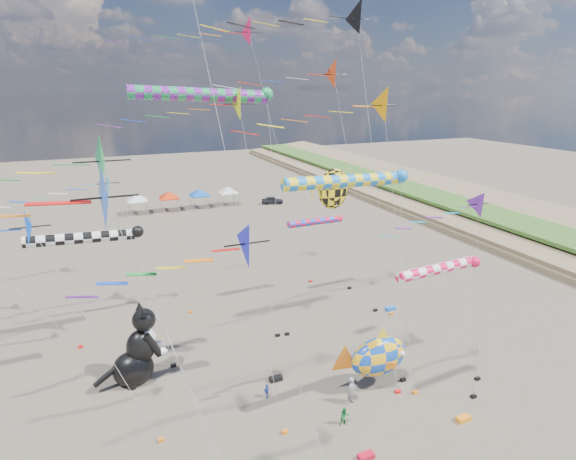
# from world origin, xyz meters

# --- Properties ---
(delta_kite_0) EXTENTS (8.32, 1.65, 13.94)m
(delta_kite_0) POSITION_xyz_m (8.30, 5.76, 12.69)
(delta_kite_0) COLOR #6D28A2
(delta_kite_0) RESTS_ON ground
(delta_kite_1) EXTENTS (15.80, 2.81, 25.55)m
(delta_kite_1) POSITION_xyz_m (2.60, 25.28, 23.88)
(delta_kite_1) COLOR #FB1251
(delta_kite_1) RESTS_ON ground
(delta_kite_2) EXTENTS (14.65, 2.75, 25.72)m
(delta_kite_2) POSITION_xyz_m (6.95, 15.99, 24.07)
(delta_kite_2) COLOR black
(delta_kite_2) RESTS_ON ground
(delta_kite_3) EXTENTS (10.78, 1.97, 14.17)m
(delta_kite_3) POSITION_xyz_m (-14.34, 8.50, 12.84)
(delta_kite_3) COLOR blue
(delta_kite_3) RESTS_ON ground
(delta_kite_4) EXTENTS (11.40, 2.48, 19.76)m
(delta_kite_4) POSITION_xyz_m (-2.85, 16.54, 18.25)
(delta_kite_4) COLOR #F6FF15
(delta_kite_4) RESTS_ON ground
(delta_kite_6) EXTENTS (12.08, 2.03, 13.24)m
(delta_kite_6) POSITION_xyz_m (-10.33, 23.41, 11.88)
(delta_kite_6) COLOR #1D94D3
(delta_kite_6) RESTS_ON ground
(delta_kite_8) EXTENTS (11.21, 2.13, 19.69)m
(delta_kite_8) POSITION_xyz_m (2.51, 6.26, 18.28)
(delta_kite_8) COLOR #F89C06
(delta_kite_8) RESTS_ON ground
(delta_kite_9) EXTENTS (14.13, 2.45, 21.72)m
(delta_kite_9) POSITION_xyz_m (5.54, 17.14, 20.18)
(delta_kite_9) COLOR #E64412
(delta_kite_9) RESTS_ON ground
(delta_kite_10) EXTENTS (11.38, 2.39, 17.93)m
(delta_kite_10) POSITION_xyz_m (-11.30, 5.36, 16.46)
(delta_kite_10) COLOR #169246
(delta_kite_10) RESTS_ON ground
(delta_kite_11) EXTENTS (10.46, 1.99, 14.95)m
(delta_kite_11) POSITION_xyz_m (-7.12, 1.04, 13.63)
(delta_kite_11) COLOR #070DD4
(delta_kite_11) RESTS_ON ground
(delta_kite_12) EXTENTS (13.35, 2.14, 17.45)m
(delta_kite_12) POSITION_xyz_m (-11.47, 0.54, 16.01)
(delta_kite_12) COLOR blue
(delta_kite_12) RESTS_ON ground
(windsock_0) EXTENTS (6.98, 0.67, 7.91)m
(windsock_0) POSITION_xyz_m (7.22, 22.21, 7.52)
(windsock_0) COLOR red
(windsock_0) RESTS_ON ground
(windsock_1) EXTENTS (8.21, 0.76, 10.95)m
(windsock_1) POSITION_xyz_m (-12.02, 15.59, 10.52)
(windsock_1) COLOR black
(windsock_1) RESTS_ON ground
(windsock_2) EXTENTS (10.76, 0.91, 19.49)m
(windsock_2) POSITION_xyz_m (-3.88, 16.43, 18.98)
(windsock_2) COLOR #1A924E
(windsock_2) RESTS_ON ground
(windsock_3) EXTENTS (9.22, 0.79, 14.91)m
(windsock_3) POSITION_xyz_m (1.90, 7.67, 14.45)
(windsock_3) COLOR blue
(windsock_3) RESTS_ON ground
(windsock_4) EXTENTS (7.15, 0.65, 10.15)m
(windsock_4) POSITION_xyz_m (6.06, 4.42, 9.75)
(windsock_4) COLOR #F2114E
(windsock_4) RESTS_ON ground
(angelfish_kite) EXTENTS (3.74, 3.02, 14.58)m
(angelfish_kite) POSITION_xyz_m (2.53, 11.17, 13.16)
(angelfish_kite) COLOR yellow
(angelfish_kite) RESTS_ON ground
(cat_inflatable) EXTENTS (4.45, 2.69, 5.65)m
(cat_inflatable) POSITION_xyz_m (-10.12, 14.89, 2.83)
(cat_inflatable) COLOR black
(cat_inflatable) RESTS_ON ground
(fish_inflatable) EXTENTS (5.59, 2.38, 4.57)m
(fish_inflatable) POSITION_xyz_m (4.61, 7.78, 2.45)
(fish_inflatable) COLOR #1248B6
(fish_inflatable) RESTS_ON ground
(person_adult) EXTENTS (0.83, 0.77, 1.89)m
(person_adult) POSITION_xyz_m (2.26, 7.10, 0.95)
(person_adult) COLOR gray
(person_adult) RESTS_ON ground
(child_green) EXTENTS (0.63, 0.52, 1.22)m
(child_green) POSITION_xyz_m (0.85, 5.53, 0.61)
(child_green) COLOR #177A34
(child_green) RESTS_ON ground
(child_blue) EXTENTS (0.64, 0.49, 1.01)m
(child_blue) POSITION_xyz_m (-2.55, 9.75, 0.50)
(child_blue) COLOR #2D42B5
(child_blue) RESTS_ON ground
(kite_bag_0) EXTENTS (0.90, 0.44, 0.30)m
(kite_bag_0) POSITION_xyz_m (7.75, 3.02, 0.15)
(kite_bag_0) COLOR orange
(kite_bag_0) RESTS_ON ground
(kite_bag_1) EXTENTS (0.90, 0.44, 0.30)m
(kite_bag_1) POSITION_xyz_m (-1.38, 11.17, 0.15)
(kite_bag_1) COLOR black
(kite_bag_1) RESTS_ON ground
(kite_bag_2) EXTENTS (0.90, 0.44, 0.30)m
(kite_bag_2) POSITION_xyz_m (12.11, 16.76, 0.15)
(kite_bag_2) COLOR blue
(kite_bag_2) RESTS_ON ground
(kite_bag_3) EXTENTS (0.90, 0.44, 0.30)m
(kite_bag_3) POSITION_xyz_m (0.67, 2.82, 0.15)
(kite_bag_3) COLOR red
(kite_bag_3) RESTS_ON ground
(tent_row) EXTENTS (19.20, 4.20, 3.80)m
(tent_row) POSITION_xyz_m (1.50, 60.00, 3.15)
(tent_row) COLOR white
(tent_row) RESTS_ON ground
(parked_car) EXTENTS (4.05, 2.49, 1.29)m
(parked_car) POSITION_xyz_m (16.37, 58.00, 0.64)
(parked_car) COLOR #26262D
(parked_car) RESTS_ON ground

